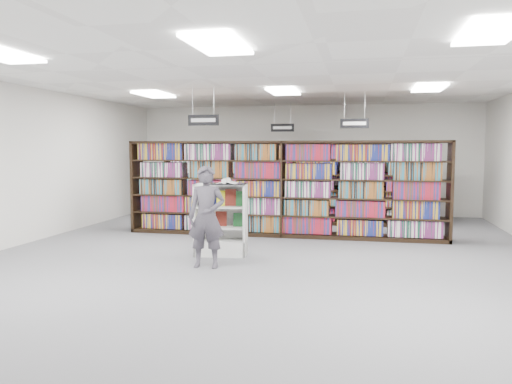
% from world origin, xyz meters
% --- Properties ---
extents(floor, '(12.00, 12.00, 0.00)m').
position_xyz_m(floor, '(0.00, 0.00, 0.00)').
color(floor, '#535459').
rests_on(floor, ground).
extents(ceiling, '(10.00, 12.00, 0.10)m').
position_xyz_m(ceiling, '(0.00, 0.00, 3.20)').
color(ceiling, white).
rests_on(ceiling, wall_back).
extents(wall_back, '(10.00, 0.10, 3.20)m').
position_xyz_m(wall_back, '(0.00, 6.00, 1.60)').
color(wall_back, silver).
rests_on(wall_back, ground).
extents(wall_front, '(10.00, 0.10, 3.20)m').
position_xyz_m(wall_front, '(0.00, -6.00, 1.60)').
color(wall_front, silver).
rests_on(wall_front, ground).
extents(wall_left, '(0.10, 12.00, 3.20)m').
position_xyz_m(wall_left, '(-5.00, 0.00, 1.60)').
color(wall_left, silver).
rests_on(wall_left, ground).
extents(bookshelf_row_near, '(7.00, 0.60, 2.10)m').
position_xyz_m(bookshelf_row_near, '(0.00, 2.00, 1.05)').
color(bookshelf_row_near, black).
rests_on(bookshelf_row_near, floor).
extents(bookshelf_row_mid, '(7.00, 0.60, 2.10)m').
position_xyz_m(bookshelf_row_mid, '(0.00, 4.00, 1.05)').
color(bookshelf_row_mid, black).
rests_on(bookshelf_row_mid, floor).
extents(bookshelf_row_far, '(7.00, 0.60, 2.10)m').
position_xyz_m(bookshelf_row_far, '(0.00, 5.70, 1.05)').
color(bookshelf_row_far, black).
rests_on(bookshelf_row_far, floor).
extents(aisle_sign_left, '(0.65, 0.02, 0.80)m').
position_xyz_m(aisle_sign_left, '(-1.50, 1.00, 2.53)').
color(aisle_sign_left, '#B2B2B7').
rests_on(aisle_sign_left, ceiling).
extents(aisle_sign_right, '(0.65, 0.02, 0.80)m').
position_xyz_m(aisle_sign_right, '(1.50, 3.00, 2.53)').
color(aisle_sign_right, '#B2B2B7').
rests_on(aisle_sign_right, ceiling).
extents(aisle_sign_center, '(0.65, 0.02, 0.80)m').
position_xyz_m(aisle_sign_center, '(-0.50, 5.00, 2.53)').
color(aisle_sign_center, '#B2B2B7').
rests_on(aisle_sign_center, ceiling).
extents(troffer_front_center, '(0.60, 1.20, 0.04)m').
position_xyz_m(troffer_front_center, '(0.00, -3.00, 3.16)').
color(troffer_front_center, white).
rests_on(troffer_front_center, ceiling).
extents(troffer_front_right, '(0.60, 1.20, 0.04)m').
position_xyz_m(troffer_front_right, '(3.00, -3.00, 3.16)').
color(troffer_front_right, white).
rests_on(troffer_front_right, ceiling).
extents(troffer_back_left, '(0.60, 1.20, 0.04)m').
position_xyz_m(troffer_back_left, '(-3.00, 2.00, 3.16)').
color(troffer_back_left, white).
rests_on(troffer_back_left, ceiling).
extents(troffer_back_center, '(0.60, 1.20, 0.04)m').
position_xyz_m(troffer_back_center, '(0.00, 2.00, 3.16)').
color(troffer_back_center, white).
rests_on(troffer_back_center, ceiling).
extents(troffer_back_right, '(0.60, 1.20, 0.04)m').
position_xyz_m(troffer_back_right, '(3.00, 2.00, 3.16)').
color(troffer_back_right, white).
rests_on(troffer_back_right, ceiling).
extents(endcap_display, '(0.98, 0.57, 1.30)m').
position_xyz_m(endcap_display, '(-0.79, -0.18, 0.45)').
color(endcap_display, silver).
rests_on(endcap_display, floor).
extents(open_book, '(0.63, 0.38, 0.13)m').
position_xyz_m(open_book, '(-0.65, -0.29, 1.33)').
color(open_book, black).
rests_on(open_book, endcap_display).
extents(shopper, '(0.63, 0.44, 1.66)m').
position_xyz_m(shopper, '(-0.76, -1.15, 0.83)').
color(shopper, '#45414A').
rests_on(shopper, floor).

